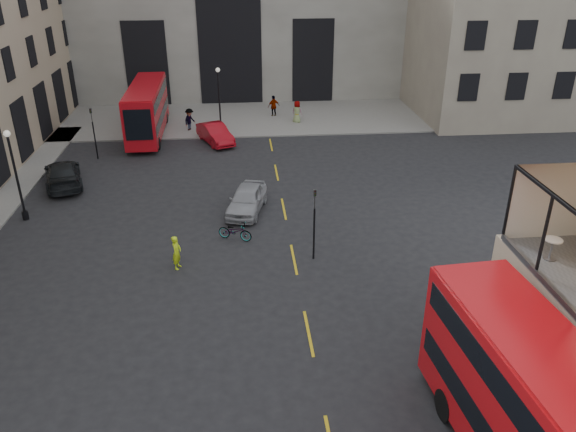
{
  "coord_description": "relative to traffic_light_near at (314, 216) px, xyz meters",
  "views": [
    {
      "loc": [
        -4.55,
        -12.41,
        14.39
      ],
      "look_at": [
        -2.4,
        10.89,
        3.0
      ],
      "focal_mm": 35.0,
      "sensor_mm": 36.0,
      "label": 1
    }
  ],
  "objects": [
    {
      "name": "pavement_far",
      "position": [
        -5.0,
        26.0,
        -2.36
      ],
      "size": [
        40.0,
        12.0,
        0.12
      ],
      "primitive_type": "cube",
      "color": "slate",
      "rests_on": "ground"
    },
    {
      "name": "traffic_light_near",
      "position": [
        0.0,
        0.0,
        0.0
      ],
      "size": [
        0.16,
        0.2,
        3.8
      ],
      "color": "black",
      "rests_on": "ground"
    },
    {
      "name": "traffic_light_far",
      "position": [
        -14.0,
        16.0,
        0.0
      ],
      "size": [
        0.16,
        0.2,
        3.8
      ],
      "color": "black",
      "rests_on": "ground"
    },
    {
      "name": "street_lamp_a",
      "position": [
        -16.0,
        6.0,
        -0.03
      ],
      "size": [
        0.36,
        0.36,
        5.33
      ],
      "color": "black",
      "rests_on": "ground"
    },
    {
      "name": "street_lamp_b",
      "position": [
        -5.0,
        22.0,
        -0.03
      ],
      "size": [
        0.36,
        0.36,
        5.33
      ],
      "color": "black",
      "rests_on": "ground"
    },
    {
      "name": "bus_far",
      "position": [
        -10.88,
        21.32,
        -0.07
      ],
      "size": [
        2.59,
        10.55,
        4.19
      ],
      "color": "#AE0C14",
      "rests_on": "ground"
    },
    {
      "name": "car_a",
      "position": [
        -3.2,
        5.92,
        -1.65
      ],
      "size": [
        2.9,
        4.85,
        1.55
      ],
      "primitive_type": "imported",
      "rotation": [
        0.0,
        0.0,
        -0.25
      ],
      "color": "#9899A0",
      "rests_on": "ground"
    },
    {
      "name": "car_b",
      "position": [
        -5.38,
        18.92,
        -1.66
      ],
      "size": [
        3.3,
        4.9,
        1.53
      ],
      "primitive_type": "imported",
      "rotation": [
        0.0,
        0.0,
        0.4
      ],
      "color": "#A10914",
      "rests_on": "ground"
    },
    {
      "name": "car_c",
      "position": [
        -15.11,
        11.06,
        -1.64
      ],
      "size": [
        3.7,
        5.85,
        1.58
      ],
      "primitive_type": "imported",
      "rotation": [
        0.0,
        0.0,
        3.44
      ],
      "color": "black",
      "rests_on": "ground"
    },
    {
      "name": "bicycle",
      "position": [
        -3.94,
        2.41,
        -1.92
      ],
      "size": [
        2.02,
        1.37,
        1.0
      ],
      "primitive_type": "imported",
      "rotation": [
        0.0,
        0.0,
        1.16
      ],
      "color": "gray",
      "rests_on": "ground"
    },
    {
      "name": "cyclist",
      "position": [
        -6.77,
        -0.29,
        -1.55
      ],
      "size": [
        0.56,
        0.72,
        1.74
      ],
      "primitive_type": "imported",
      "rotation": [
        0.0,
        0.0,
        1.32
      ],
      "color": "#CAF019",
      "rests_on": "ground"
    },
    {
      "name": "pedestrian_a",
      "position": [
        -12.07,
        22.94,
        -1.54
      ],
      "size": [
        0.92,
        0.74,
        1.78
      ],
      "primitive_type": "imported",
      "rotation": [
        0.0,
        0.0,
        -0.08
      ],
      "color": "gray",
      "rests_on": "ground"
    },
    {
      "name": "pedestrian_b",
      "position": [
        -7.58,
        22.17,
        -1.44
      ],
      "size": [
        1.27,
        1.47,
        1.97
      ],
      "primitive_type": "imported",
      "rotation": [
        0.0,
        0.0,
        1.04
      ],
      "color": "gray",
      "rests_on": "ground"
    },
    {
      "name": "pedestrian_c",
      "position": [
        -0.22,
        25.94,
        -1.44
      ],
      "size": [
        1.25,
        0.87,
        1.98
      ],
      "primitive_type": "imported",
      "rotation": [
        0.0,
        0.0,
        3.52
      ],
      "color": "gray",
      "rests_on": "ground"
    },
    {
      "name": "pedestrian_d",
      "position": [
        1.69,
        23.8,
        -1.44
      ],
      "size": [
        1.15,
        1.07,
        1.98
      ],
      "primitive_type": "imported",
      "rotation": [
        0.0,
        0.0,
        2.52
      ],
      "color": "gray",
      "rests_on": "ground"
    },
    {
      "name": "cafe_table_far",
      "position": [
        6.98,
        -8.56,
        2.68
      ],
      "size": [
        0.61,
        0.61,
        0.76
      ],
      "color": "silver",
      "rests_on": "cafe_floor"
    }
  ]
}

